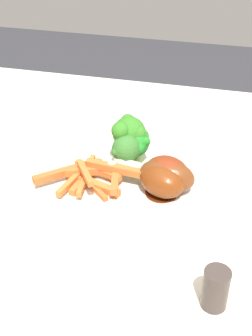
# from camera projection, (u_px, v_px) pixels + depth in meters

# --- Properties ---
(dining_table) EXTENTS (1.29, 0.90, 0.75)m
(dining_table) POSITION_uv_depth(u_px,v_px,m) (161.00, 262.00, 0.69)
(dining_table) COLOR silver
(dining_table) RESTS_ON ground_plane
(dinner_plate) EXTENTS (0.28, 0.28, 0.01)m
(dinner_plate) POSITION_uv_depth(u_px,v_px,m) (126.00, 182.00, 0.69)
(dinner_plate) COLOR white
(dinner_plate) RESTS_ON dining_table
(broccoli_floret_front) EXTENTS (0.05, 0.05, 0.06)m
(broccoli_floret_front) POSITION_uv_depth(u_px,v_px,m) (136.00, 145.00, 0.71)
(broccoli_floret_front) COLOR #88BD52
(broccoli_floret_front) RESTS_ON dinner_plate
(broccoli_floret_middle) EXTENTS (0.04, 0.04, 0.06)m
(broccoli_floret_middle) POSITION_uv_depth(u_px,v_px,m) (126.00, 149.00, 0.69)
(broccoli_floret_middle) COLOR #7FB260
(broccoli_floret_middle) RESTS_ON dinner_plate
(broccoli_floret_back) EXTENTS (0.06, 0.06, 0.07)m
(broccoli_floret_back) POSITION_uv_depth(u_px,v_px,m) (129.00, 133.00, 0.71)
(broccoli_floret_back) COLOR #77B349
(broccoli_floret_back) RESTS_ON dinner_plate
(carrot_fries_pile) EXTENTS (0.17, 0.11, 0.03)m
(carrot_fries_pile) POSITION_uv_depth(u_px,v_px,m) (91.00, 175.00, 0.67)
(carrot_fries_pile) COLOR orange
(carrot_fries_pile) RESTS_ON dinner_plate
(chicken_drumstick_near) EXTENTS (0.14, 0.05, 0.05)m
(chicken_drumstick_near) POSITION_uv_depth(u_px,v_px,m) (163.00, 176.00, 0.65)
(chicken_drumstick_near) COLOR #4D1F0E
(chicken_drumstick_near) RESTS_ON dinner_plate
(chicken_drumstick_far) EXTENTS (0.12, 0.07, 0.05)m
(chicken_drumstick_far) POSITION_uv_depth(u_px,v_px,m) (164.00, 173.00, 0.66)
(chicken_drumstick_far) COLOR #5B1B0C
(chicken_drumstick_far) RESTS_ON dinner_plate
(chicken_drumstick_extra) EXTENTS (0.13, 0.09, 0.05)m
(chicken_drumstick_extra) POSITION_uv_depth(u_px,v_px,m) (159.00, 179.00, 0.65)
(chicken_drumstick_extra) COLOR #511D0A
(chicken_drumstick_extra) RESTS_ON dinner_plate
(pepper_shaker) EXTENTS (0.03, 0.03, 0.05)m
(pepper_shaker) POSITION_uv_depth(u_px,v_px,m) (215.00, 289.00, 0.49)
(pepper_shaker) COLOR #423833
(pepper_shaker) RESTS_ON dining_table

